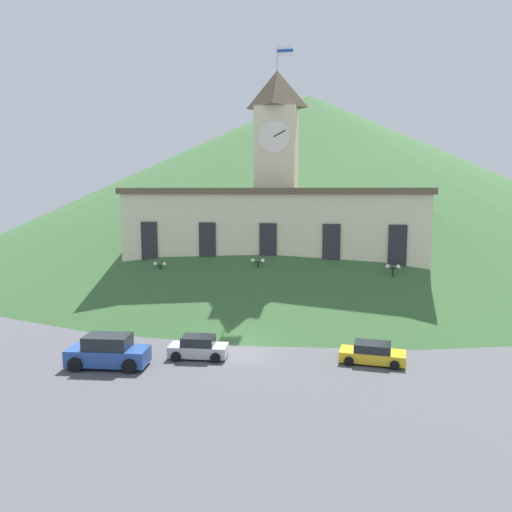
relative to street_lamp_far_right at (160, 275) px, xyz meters
The scene contains 11 objects.
ground_plane 15.45m from the street_lamp_far_right, 48.64° to the right, with size 160.00×160.00×0.00m, color #4C4C51.
civic_building 12.90m from the street_lamp_far_right, 37.46° to the left, with size 29.87×12.02×25.58m.
banner_fence 10.25m from the street_lamp_far_right, ahead, with size 27.83×0.12×2.71m.
hillside_backdrop 56.20m from the street_lamp_far_right, 79.58° to the left, with size 127.42×127.42×29.13m, color #386033.
street_lamp_far_right is the anchor object (origin of this frame).
street_lamp_far_left 9.31m from the street_lamp_far_right, ahead, with size 1.26×0.36×5.13m.
street_lamp_left 21.16m from the street_lamp_far_right, ahead, with size 1.26×0.36×4.89m.
car_silver_hatch 14.81m from the street_lamp_far_right, 59.53° to the right, with size 4.01×2.24×1.50m.
car_yellow_coupe 22.35m from the street_lamp_far_right, 31.47° to the right, with size 4.36×2.47×1.35m.
car_blue_van 15.60m from the street_lamp_far_right, 81.82° to the right, with size 5.26×2.74×2.10m.
pedestrian 10.01m from the street_lamp_far_right, 30.18° to the right, with size 0.46×0.46×1.69m.
Camera 1 is at (6.86, -32.63, 11.25)m, focal length 35.00 mm.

